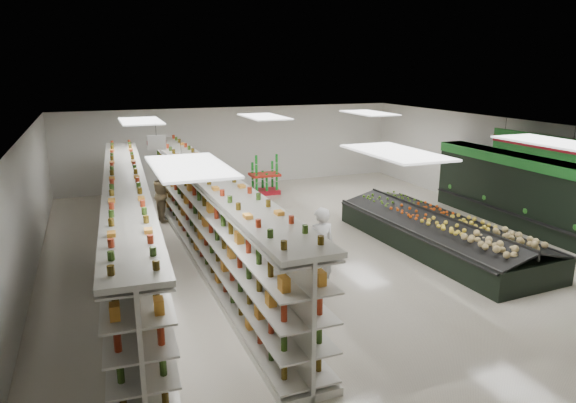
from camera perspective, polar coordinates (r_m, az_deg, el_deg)
name	(u,v)px	position (r m, az deg, el deg)	size (l,w,h in m)	color
floor	(311,243)	(14.40, 2.57, -4.63)	(16.00, 16.00, 0.00)	beige
ceiling	(312,128)	(13.68, 2.73, 8.13)	(14.00, 16.00, 0.02)	white
wall_back	(234,146)	(21.39, -6.06, 6.11)	(14.00, 0.02, 3.20)	white
wall_front	(557,316)	(7.73, 27.75, -11.22)	(14.00, 0.02, 3.20)	white
wall_left	(26,213)	(12.91, -27.12, -1.13)	(0.02, 16.00, 3.20)	white
wall_right	(512,169)	(17.91, 23.65, 3.28)	(0.02, 16.00, 3.20)	white
produce_wall_case	(537,192)	(16.63, 25.95, 0.97)	(0.93, 8.00, 2.20)	black
aisle_sign_near	(182,168)	(10.75, -11.71, 3.62)	(0.52, 0.06, 0.75)	white
aisle_sign_far	(157,143)	(14.66, -14.39, 6.36)	(0.52, 0.06, 0.75)	white
hortifruti_banner	(536,144)	(16.18, 25.81, 5.74)	(0.12, 3.20, 0.95)	#1F7628
gondola_left	(128,228)	(12.95, -17.30, -2.79)	(1.60, 12.84, 2.22)	silver
gondola_center	(207,217)	(13.30, -9.03, -1.72)	(1.16, 13.16, 2.28)	silver
produce_island	(438,232)	(14.47, 16.34, -3.29)	(2.67, 6.61, 0.97)	black
soda_endcap	(265,176)	(19.79, -2.62, 2.82)	(1.13, 0.78, 1.43)	#A91321
shopper_main	(320,248)	(11.33, 3.60, -5.14)	(0.67, 0.44, 1.84)	silver
shopper_background	(164,194)	(16.77, -13.62, 0.83)	(0.84, 0.52, 1.73)	#9E7F61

